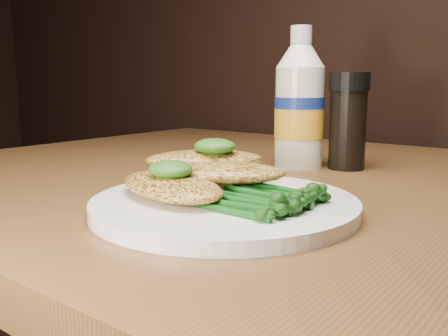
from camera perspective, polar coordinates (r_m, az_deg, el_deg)
The scene contains 9 objects.
plate at distance 0.47m, azimuth 0.05°, elevation -4.27°, with size 0.25×0.25×0.01m, color white.
chicken_front at distance 0.47m, azimuth -6.10°, elevation -2.09°, with size 0.14×0.07×0.02m, color #EAB84A.
chicken_mid at distance 0.49m, azimuth -0.70°, elevation -0.45°, with size 0.14×0.07×0.02m, color #EAB84A.
chicken_back at distance 0.53m, azimuth -2.33°, elevation 1.02°, with size 0.13×0.06×0.02m, color #EAB84A.
pesto_front at distance 0.47m, azimuth -6.18°, elevation -0.16°, with size 0.04×0.04×0.02m, color #08360A.
pesto_back at distance 0.52m, azimuth -1.07°, elevation 2.52°, with size 0.04×0.04×0.02m, color #08360A.
broccolini_bundle at distance 0.44m, azimuth 3.88°, elevation -2.98°, with size 0.12×0.10×0.02m, color #125216, non-canonical shape.
mayo_bottle at distance 0.70m, azimuth 8.72°, elevation 7.97°, with size 0.07×0.07×0.20m, color white, non-canonical shape.
pepper_grinder at distance 0.71m, azimuth 14.11°, elevation 5.25°, with size 0.05×0.05×0.13m, color black, non-canonical shape.
Camera 1 is at (0.26, 0.50, 0.87)m, focal length 39.59 mm.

